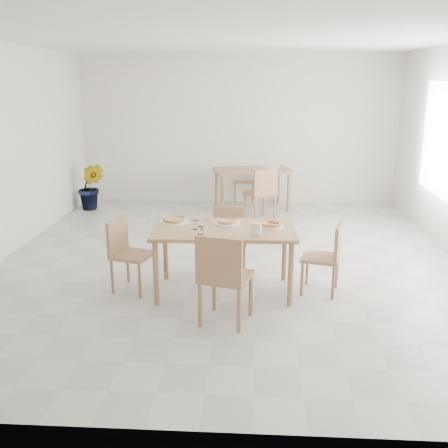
# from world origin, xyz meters

# --- Properties ---
(main_table) EXTENTS (1.59, 0.94, 0.75)m
(main_table) POSITION_xyz_m (0.02, -1.04, 0.67)
(main_table) COLOR tan
(main_table) RESTS_ON ground
(chair_south) EXTENTS (0.57, 0.57, 0.93)m
(chair_south) POSITION_xyz_m (0.06, -1.87, 0.54)
(chair_south) COLOR #A87954
(chair_south) RESTS_ON ground
(chair_north) EXTENTS (0.43, 0.43, 0.78)m
(chair_north) POSITION_xyz_m (0.04, -0.26, 0.45)
(chair_north) COLOR #A87954
(chair_north) RESTS_ON ground
(chair_west) EXTENTS (0.50, 0.50, 0.82)m
(chair_west) POSITION_xyz_m (-1.08, -1.03, 0.48)
(chair_west) COLOR #A87954
(chair_west) RESTS_ON ground
(chair_east) EXTENTS (0.48, 0.48, 0.80)m
(chair_east) POSITION_xyz_m (1.17, -0.99, 0.47)
(chair_east) COLOR #A87954
(chair_east) RESTS_ON ground
(plate_margherita) EXTENTS (0.33, 0.33, 0.02)m
(plate_margherita) POSITION_xyz_m (-0.56, -0.83, 0.76)
(plate_margherita) COLOR white
(plate_margherita) RESTS_ON main_table
(plate_mushroom) EXTENTS (0.29, 0.29, 0.02)m
(plate_mushroom) POSITION_xyz_m (0.05, -0.87, 0.76)
(plate_mushroom) COLOR white
(plate_mushroom) RESTS_ON main_table
(plate_pepperoni) EXTENTS (0.29, 0.29, 0.02)m
(plate_pepperoni) POSITION_xyz_m (0.54, -0.96, 0.76)
(plate_pepperoni) COLOR white
(plate_pepperoni) RESTS_ON main_table
(pizza_margherita) EXTENTS (0.34, 0.34, 0.03)m
(pizza_margherita) POSITION_xyz_m (-0.56, -0.83, 0.78)
(pizza_margherita) COLOR tan
(pizza_margherita) RESTS_ON plate_margherita
(pizza_mushroom) EXTENTS (0.28, 0.28, 0.03)m
(pizza_mushroom) POSITION_xyz_m (0.05, -0.87, 0.78)
(pizza_mushroom) COLOR tan
(pizza_mushroom) RESTS_ON plate_mushroom
(pizza_pepperoni) EXTENTS (0.26, 0.26, 0.03)m
(pizza_pepperoni) POSITION_xyz_m (0.54, -0.96, 0.78)
(pizza_pepperoni) COLOR tan
(pizza_pepperoni) RESTS_ON plate_pepperoni
(tumbler_a) EXTENTS (0.07, 0.07, 0.09)m
(tumbler_a) POSITION_xyz_m (-0.28, -1.09, 0.80)
(tumbler_a) COLOR white
(tumbler_a) RESTS_ON main_table
(tumbler_b) EXTENTS (0.07, 0.07, 0.09)m
(tumbler_b) POSITION_xyz_m (-0.21, -1.30, 0.79)
(tumbler_b) COLOR white
(tumbler_b) RESTS_ON main_table
(napkin_holder) EXTENTS (0.13, 0.08, 0.13)m
(napkin_holder) POSITION_xyz_m (0.37, -1.29, 0.81)
(napkin_holder) COLOR silver
(napkin_holder) RESTS_ON main_table
(fork_a) EXTENTS (0.04, 0.20, 0.01)m
(fork_a) POSITION_xyz_m (-0.37, -1.14, 0.75)
(fork_a) COLOR silver
(fork_a) RESTS_ON main_table
(fork_b) EXTENTS (0.08, 0.17, 0.01)m
(fork_b) POSITION_xyz_m (-0.19, -0.73, 0.75)
(fork_b) COLOR silver
(fork_b) RESTS_ON main_table
(second_table) EXTENTS (1.50, 1.08, 0.75)m
(second_table) POSITION_xyz_m (0.29, 2.90, 0.66)
(second_table) COLOR #A87954
(second_table) RESTS_ON ground
(chair_back_s) EXTENTS (0.60, 0.60, 0.89)m
(chair_back_s) POSITION_xyz_m (0.47, 2.13, 0.52)
(chair_back_s) COLOR #A87954
(chair_back_s) RESTS_ON ground
(chair_back_n) EXTENTS (0.40, 0.40, 0.80)m
(chair_back_n) POSITION_xyz_m (0.13, 3.64, 0.47)
(chair_back_n) COLOR #A87954
(chair_back_n) RESTS_ON ground
(plate_empty) EXTENTS (0.32, 0.32, 0.02)m
(plate_empty) POSITION_xyz_m (0.64, 3.11, 0.76)
(plate_empty) COLOR white
(plate_empty) RESTS_ON second_table
(potted_plant) EXTENTS (0.50, 0.42, 0.86)m
(potted_plant) POSITION_xyz_m (-2.65, 2.68, 0.43)
(potted_plant) COLOR #25681F
(potted_plant) RESTS_ON ground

